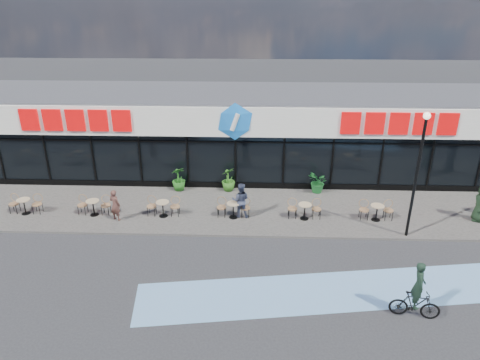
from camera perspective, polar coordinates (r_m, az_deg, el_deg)
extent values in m
plane|color=#28282B|center=(16.76, -1.75, -11.14)|extent=(120.00, 120.00, 0.00)
cube|color=#5A5650|center=(20.61, -0.92, -3.97)|extent=(44.00, 5.00, 0.10)
cube|color=#6B9BCA|center=(15.79, 12.97, -14.23)|extent=(14.17, 4.13, 0.01)
cube|color=black|center=(25.13, -0.27, 4.71)|extent=(30.00, 6.00, 3.00)
cube|color=white|center=(24.36, -0.30, 9.63)|extent=(30.60, 6.30, 1.50)
cube|color=#47474C|center=(24.34, -0.29, 11.54)|extent=(30.60, 6.30, 0.10)
cube|color=#0E419C|center=(21.76, -0.62, 6.06)|extent=(30.60, 0.08, 0.18)
cube|color=black|center=(21.89, -0.62, 5.07)|extent=(30.00, 0.06, 0.08)
cube|color=black|center=(22.78, -0.59, -0.79)|extent=(30.00, 0.10, 0.40)
cube|color=#C70708|center=(23.12, -21.07, 7.47)|extent=(5.63, 0.18, 1.10)
cube|color=#C70708|center=(22.39, 20.41, 7.09)|extent=(5.63, 0.18, 1.10)
ellipsoid|color=blue|center=(21.30, -0.67, 7.78)|extent=(1.90, 0.24, 1.90)
cylinder|color=black|center=(26.04, -29.28, 2.34)|extent=(0.10, 0.10, 3.00)
cylinder|color=black|center=(24.84, -24.34, 2.37)|extent=(0.10, 0.10, 3.00)
cylinder|color=black|center=(23.83, -18.94, 2.38)|extent=(0.10, 0.10, 3.00)
cylinder|color=black|center=(23.06, -13.13, 2.37)|extent=(0.10, 0.10, 3.00)
cylinder|color=black|center=(22.53, -6.97, 2.32)|extent=(0.10, 0.10, 3.00)
cylinder|color=black|center=(22.28, -0.61, 2.25)|extent=(0.10, 0.10, 3.00)
cylinder|color=black|center=(22.30, 5.83, 2.15)|extent=(0.10, 0.10, 3.00)
cylinder|color=black|center=(22.60, 12.17, 2.03)|extent=(0.10, 0.10, 3.00)
cylinder|color=black|center=(23.17, 18.27, 1.89)|extent=(0.10, 0.10, 3.00)
cylinder|color=black|center=(23.99, 24.01, 1.73)|extent=(0.10, 0.10, 3.00)
cylinder|color=black|center=(25.03, 29.33, 1.57)|extent=(0.10, 0.10, 3.00)
cylinder|color=black|center=(18.65, 22.38, -0.02)|extent=(0.12, 0.12, 5.11)
sphere|color=#FFF2CC|center=(17.86, 23.66, 7.85)|extent=(0.28, 0.28, 0.28)
cylinder|color=tan|center=(22.21, -26.94, -2.37)|extent=(0.60, 0.60, 0.04)
cylinder|color=black|center=(22.35, -26.78, -3.18)|extent=(0.06, 0.06, 0.70)
cylinder|color=black|center=(22.50, -26.62, -4.01)|extent=(0.40, 0.40, 0.02)
cylinder|color=tan|center=(20.84, -19.09, -2.66)|extent=(0.60, 0.60, 0.04)
cylinder|color=black|center=(20.98, -18.96, -3.52)|extent=(0.06, 0.06, 0.70)
cylinder|color=black|center=(21.14, -18.84, -4.40)|extent=(0.40, 0.40, 0.02)
cylinder|color=tan|center=(19.90, -10.30, -2.93)|extent=(0.60, 0.60, 0.04)
cylinder|color=black|center=(20.06, -10.23, -3.83)|extent=(0.06, 0.06, 0.70)
cylinder|color=black|center=(20.22, -10.16, -4.74)|extent=(0.40, 0.40, 0.02)
cylinder|color=tan|center=(19.47, -0.90, -3.14)|extent=(0.60, 0.60, 0.04)
cylinder|color=black|center=(19.63, -0.89, -4.05)|extent=(0.06, 0.06, 0.70)
cylinder|color=black|center=(19.80, -0.89, -4.98)|extent=(0.40, 0.40, 0.02)
cylinder|color=tan|center=(19.58, 8.67, -3.26)|extent=(0.60, 0.60, 0.04)
cylinder|color=black|center=(19.74, 8.61, -4.18)|extent=(0.06, 0.06, 0.70)
cylinder|color=black|center=(19.90, 8.54, -5.10)|extent=(0.40, 0.40, 0.02)
cylinder|color=tan|center=(20.22, 17.88, -3.30)|extent=(0.60, 0.60, 0.04)
cylinder|color=black|center=(20.37, 17.76, -4.18)|extent=(0.06, 0.06, 0.70)
cylinder|color=black|center=(20.53, 17.64, -5.08)|extent=(0.40, 0.40, 0.02)
imported|color=#225F1B|center=(22.55, -8.18, 0.17)|extent=(0.98, 0.98, 1.26)
imported|color=#2F681D|center=(22.29, -1.56, 0.11)|extent=(0.99, 0.99, 1.25)
imported|color=#1B5E25|center=(22.41, 10.41, -0.30)|extent=(1.19, 1.27, 1.15)
imported|color=brown|center=(20.08, -16.31, -3.22)|extent=(0.64, 0.54, 1.48)
imported|color=#32384E|center=(19.52, 0.08, -2.71)|extent=(0.84, 0.67, 1.66)
imported|color=black|center=(15.17, 22.28, -15.15)|extent=(1.62, 0.72, 0.94)
imported|color=black|center=(14.72, 22.74, -12.76)|extent=(0.48, 0.64, 1.59)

